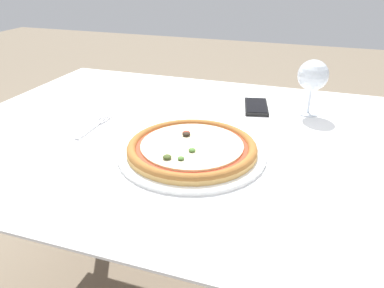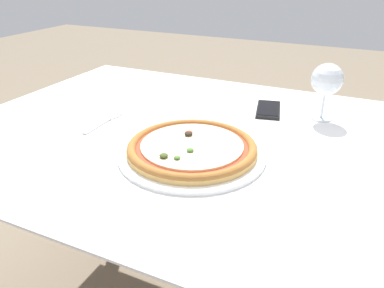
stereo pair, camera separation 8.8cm
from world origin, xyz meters
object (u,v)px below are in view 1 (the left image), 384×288
object	(u,v)px
wine_glass_far_left	(313,76)
fork	(94,126)
dining_table	(171,158)
cell_phone	(256,107)
pizza_plate	(192,149)

from	to	relation	value
wine_glass_far_left	fork	bearing A→B (deg)	-152.19
dining_table	wine_glass_far_left	world-z (taller)	wine_glass_far_left
cell_phone	pizza_plate	bearing A→B (deg)	-104.03
fork	cell_phone	bearing A→B (deg)	35.77
dining_table	cell_phone	xyz separation A→B (m)	(0.19, 0.24, 0.09)
pizza_plate	cell_phone	size ratio (longest dim) A/B	2.26
dining_table	cell_phone	distance (m)	0.33
dining_table	fork	size ratio (longest dim) A/B	7.17
fork	cell_phone	xyz separation A→B (m)	(0.40, 0.29, 0.00)
fork	wine_glass_far_left	xyz separation A→B (m)	(0.56, 0.30, 0.11)
fork	wine_glass_far_left	world-z (taller)	wine_glass_far_left
pizza_plate	cell_phone	bearing A→B (deg)	75.97
dining_table	fork	distance (m)	0.23
pizza_plate	fork	world-z (taller)	pizza_plate
dining_table	fork	world-z (taller)	fork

